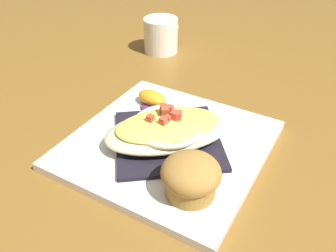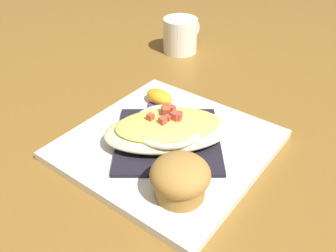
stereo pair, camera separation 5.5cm
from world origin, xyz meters
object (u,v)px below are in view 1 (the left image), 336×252
Objects in this scene: gratin_dish at (168,128)px; coffee_mug at (161,36)px; muffin at (191,176)px; orange_garnish at (152,100)px; square_plate at (168,145)px.

coffee_mug is at bearing -51.33° from gratin_dish.
muffin is 0.71× the size of coffee_mug.
orange_garnish is (0.09, -0.07, -0.01)m from gratin_dish.
coffee_mug reaches higher than square_plate.
orange_garnish is (0.09, -0.07, 0.02)m from square_plate.
muffin reaches higher than orange_garnish.
coffee_mug is at bearing -56.48° from orange_garnish.
square_plate is at bearing 141.24° from orange_garnish.
square_plate is at bearing 128.67° from coffee_mug.
gratin_dish is 0.38m from coffee_mug.
orange_garnish is at bearing 123.52° from coffee_mug.
gratin_dish is 3.22× the size of orange_garnish.
square_plate is 0.03m from gratin_dish.
muffin is at bearing 141.14° from square_plate.
square_plate is 3.70× the size of muffin.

